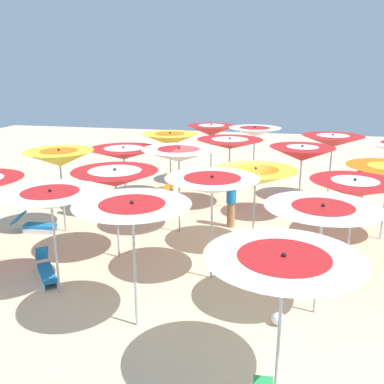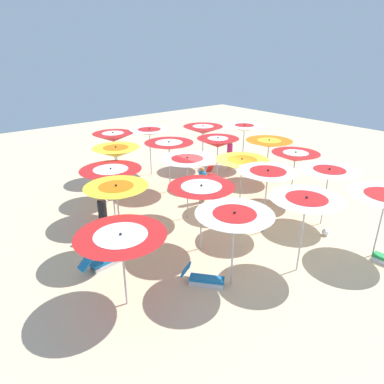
# 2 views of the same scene
# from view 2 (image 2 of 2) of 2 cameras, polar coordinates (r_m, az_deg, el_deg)

# --- Properties ---
(ground) EXTENTS (41.75, 41.75, 0.04)m
(ground) POSITION_cam_2_polar(r_m,az_deg,el_deg) (14.37, 3.01, -3.09)
(ground) COLOR beige
(beach_umbrella_0) EXTENTS (1.99, 1.99, 2.48)m
(beach_umbrella_0) POSITION_cam_2_polar(r_m,az_deg,el_deg) (17.49, -13.02, 8.90)
(beach_umbrella_0) COLOR #B2B2B7
(beach_umbrella_0) RESTS_ON ground
(beach_umbrella_1) EXTENTS (2.00, 2.00, 2.45)m
(beach_umbrella_1) POSITION_cam_2_polar(r_m,az_deg,el_deg) (14.97, -12.54, 6.50)
(beach_umbrella_1) COLOR #B2B2B7
(beach_umbrella_1) RESTS_ON ground
(beach_umbrella_2) EXTENTS (2.30, 2.30, 2.18)m
(beach_umbrella_2) POSITION_cam_2_polar(r_m,az_deg,el_deg) (13.12, -13.36, 2.99)
(beach_umbrella_2) COLOR #B2B2B7
(beach_umbrella_2) RESTS_ON ground
(beach_umbrella_3) EXTENTS (1.96, 1.96, 2.49)m
(beach_umbrella_3) POSITION_cam_2_polar(r_m,az_deg,el_deg) (10.62, -12.46, -0.12)
(beach_umbrella_3) COLOR #B2B2B7
(beach_umbrella_3) RESTS_ON ground
(beach_umbrella_4) EXTENTS (2.26, 2.26, 2.15)m
(beach_umbrella_4) POSITION_cam_2_polar(r_m,az_deg,el_deg) (8.58, -11.74, -7.97)
(beach_umbrella_4) COLOR #B2B2B7
(beach_umbrella_4) RESTS_ON ground
(beach_umbrella_5) EXTENTS (2.03, 2.03, 2.51)m
(beach_umbrella_5) POSITION_cam_2_polar(r_m,az_deg,el_deg) (17.91, -7.12, 9.86)
(beach_umbrella_5) COLOR #B2B2B7
(beach_umbrella_5) RESTS_ON ground
(beach_umbrella_6) EXTENTS (2.21, 2.21, 2.44)m
(beach_umbrella_6) POSITION_cam_2_polar(r_m,az_deg,el_deg) (15.52, -3.86, 7.71)
(beach_umbrella_6) COLOR #B2B2B7
(beach_umbrella_6) RESTS_ON ground
(beach_umbrella_7) EXTENTS (2.12, 2.12, 2.55)m
(beach_umbrella_7) POSITION_cam_2_polar(r_m,az_deg,el_deg) (12.82, -0.78, 4.90)
(beach_umbrella_7) COLOR #B2B2B7
(beach_umbrella_7) RESTS_ON ground
(beach_umbrella_8) EXTENTS (2.12, 2.12, 2.34)m
(beach_umbrella_8) POSITION_cam_2_polar(r_m,az_deg,el_deg) (10.76, 1.57, 0.05)
(beach_umbrella_8) COLOR #B2B2B7
(beach_umbrella_8) RESTS_ON ground
(beach_umbrella_9) EXTENTS (2.10, 2.10, 2.33)m
(beach_umbrella_9) POSITION_cam_2_polar(r_m,az_deg,el_deg) (9.10, 7.07, -4.56)
(beach_umbrella_9) COLOR #B2B2B7
(beach_umbrella_9) RESTS_ON ground
(beach_umbrella_10) EXTENTS (2.16, 2.16, 2.44)m
(beach_umbrella_10) POSITION_cam_2_polar(r_m,az_deg,el_deg) (18.83, 1.85, 10.32)
(beach_umbrella_10) COLOR #B2B2B7
(beach_umbrella_10) RESTS_ON ground
(beach_umbrella_11) EXTENTS (2.01, 2.01, 2.39)m
(beach_umbrella_11) POSITION_cam_2_polar(r_m,az_deg,el_deg) (16.46, 4.33, 8.21)
(beach_umbrella_11) COLOR #B2B2B7
(beach_umbrella_11) RESTS_ON ground
(beach_umbrella_12) EXTENTS (2.14, 2.14, 2.24)m
(beach_umbrella_12) POSITION_cam_2_polar(r_m,az_deg,el_deg) (13.86, 8.33, 4.60)
(beach_umbrella_12) COLOR #B2B2B7
(beach_umbrella_12) RESTS_ON ground
(beach_umbrella_13) EXTENTS (2.08, 2.08, 2.45)m
(beach_umbrella_13) POSITION_cam_2_polar(r_m,az_deg,el_deg) (12.05, 12.51, 2.68)
(beach_umbrella_13) COLOR #B2B2B7
(beach_umbrella_13) RESTS_ON ground
(beach_umbrella_14) EXTENTS (2.08, 2.08, 2.46)m
(beach_umbrella_14) POSITION_cam_2_polar(r_m,az_deg,el_deg) (10.10, 18.50, -1.77)
(beach_umbrella_14) COLOR #B2B2B7
(beach_umbrella_14) RESTS_ON ground
(beach_umbrella_15) EXTENTS (2.16, 2.16, 2.47)m
(beach_umbrella_15) POSITION_cam_2_polar(r_m,az_deg,el_deg) (19.18, 8.73, 10.49)
(beach_umbrella_15) COLOR #B2B2B7
(beach_umbrella_15) RESTS_ON ground
(beach_umbrella_16) EXTENTS (2.27, 2.27, 2.17)m
(beach_umbrella_16) POSITION_cam_2_polar(r_m,az_deg,el_deg) (17.34, 12.72, 7.88)
(beach_umbrella_16) COLOR #B2B2B7
(beach_umbrella_16) RESTS_ON ground
(beach_umbrella_17) EXTENTS (2.00, 2.00, 2.30)m
(beach_umbrella_17) POSITION_cam_2_polar(r_m,az_deg,el_deg) (15.05, 16.85, 5.62)
(beach_umbrella_17) COLOR #B2B2B7
(beach_umbrella_17) RESTS_ON ground
(beach_umbrella_18) EXTENTS (2.18, 2.18, 2.27)m
(beach_umbrella_18) POSITION_cam_2_polar(r_m,az_deg,el_deg) (13.40, 21.87, 2.81)
(beach_umbrella_18) COLOR #B2B2B7
(beach_umbrella_18) RESTS_ON ground
(lounger_0) EXTENTS (1.16, 1.03, 0.63)m
(lounger_0) POSITION_cam_2_polar(r_m,az_deg,el_deg) (10.06, 1.99, -14.20)
(lounger_0) COLOR silver
(lounger_0) RESTS_ON ground
(lounger_1) EXTENTS (0.49, 1.34, 0.60)m
(lounger_1) POSITION_cam_2_polar(r_m,az_deg,el_deg) (11.07, -14.78, -11.13)
(lounger_1) COLOR silver
(lounger_1) RESTS_ON ground
(lounger_2) EXTENTS (1.34, 0.61, 0.66)m
(lounger_2) POSITION_cam_2_polar(r_m,az_deg,el_deg) (16.07, -13.84, 0.06)
(lounger_2) COLOR silver
(lounger_2) RESTS_ON ground
(lounger_4) EXTENTS (1.25, 0.66, 0.66)m
(lounger_4) POSITION_cam_2_polar(r_m,az_deg,el_deg) (17.61, 3.67, 2.71)
(lounger_4) COLOR silver
(lounger_4) RESTS_ON ground
(beachgoer_0) EXTENTS (0.30, 0.30, 1.63)m
(beachgoer_0) POSITION_cam_2_polar(r_m,az_deg,el_deg) (14.71, 1.72, 1.28)
(beachgoer_0) COLOR #A3704C
(beachgoer_0) RESTS_ON ground
(beachgoer_1) EXTENTS (0.30, 0.30, 1.70)m
(beachgoer_1) POSITION_cam_2_polar(r_m,az_deg,el_deg) (12.24, -14.63, -3.99)
(beachgoer_1) COLOR #A3704C
(beachgoer_1) RESTS_ON ground
(beachgoer_2) EXTENTS (0.30, 0.30, 1.71)m
(beachgoer_2) POSITION_cam_2_polar(r_m,az_deg,el_deg) (18.91, 6.28, 6.24)
(beachgoer_2) COLOR #D8A87F
(beachgoer_2) RESTS_ON ground
(beach_ball) EXTENTS (0.26, 0.26, 0.26)m
(beach_ball) POSITION_cam_2_polar(r_m,az_deg,el_deg) (13.33, 21.38, -6.25)
(beach_ball) COLOR white
(beach_ball) RESTS_ON ground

